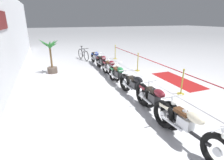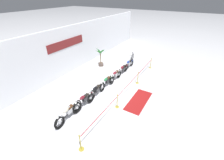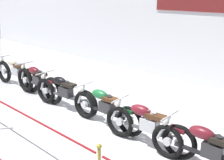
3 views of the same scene
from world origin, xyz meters
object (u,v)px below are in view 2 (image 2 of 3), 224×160
stanchion_far_right (151,65)px  floor_banner (139,101)px  motorcycle_maroon_4 (115,75)px  motorcycle_cream_0 (69,113)px  motorcycle_maroon_5 (123,70)px  motorcycle_blue_6 (129,64)px  stanchion_mid_right (138,79)px  motorcycle_green_3 (107,82)px  potted_palm_left_of_row (101,57)px  stanchion_mid_left (117,103)px  motorcycle_black_2 (96,91)px  stanchion_far_left (119,96)px  bicycle (132,58)px  motorcycle_maroon_1 (84,100)px

stanchion_far_right → floor_banner: (-5.65, -1.01, -0.35)m
motorcycle_maroon_4 → floor_banner: size_ratio=0.75×
motorcycle_cream_0 → motorcycle_maroon_5: 6.82m
motorcycle_maroon_5 → motorcycle_blue_6: bearing=1.2°
stanchion_mid_right → motorcycle_maroon_4: bearing=105.0°
motorcycle_green_3 → potted_palm_left_of_row: size_ratio=1.12×
motorcycle_maroon_5 → stanchion_mid_left: size_ratio=2.23×
motorcycle_black_2 → stanchion_mid_right: (3.26, -1.90, -0.11)m
motorcycle_cream_0 → stanchion_far_left: (2.66, -2.01, 0.27)m
bicycle → stanchion_far_right: bearing=-104.1°
potted_palm_left_of_row → stanchion_far_right: bearing=-65.2°
motorcycle_blue_6 → floor_banner: bearing=-146.9°
motorcycle_maroon_1 → potted_palm_left_of_row: bearing=24.6°
motorcycle_green_3 → motorcycle_blue_6: size_ratio=0.98×
motorcycle_maroon_1 → stanchion_far_left: bearing=-56.8°
motorcycle_cream_0 → motorcycle_green_3: (4.20, -0.06, -0.01)m
motorcycle_blue_6 → stanchion_far_left: size_ratio=0.20×
stanchion_mid_left → motorcycle_maroon_1: bearing=117.5°
motorcycle_maroon_5 → motorcycle_green_3: bearing=177.5°
motorcycle_green_3 → motorcycle_maroon_4: 1.28m
bicycle → motorcycle_black_2: bearing=-176.9°
floor_banner → potted_palm_left_of_row: bearing=57.9°
motorcycle_green_3 → motorcycle_maroon_5: size_ratio=0.92×
motorcycle_maroon_4 → potted_palm_left_of_row: bearing=56.9°
potted_palm_left_of_row → motorcycle_black_2: bearing=-149.2°
motorcycle_maroon_5 → stanchion_mid_right: bearing=-114.9°
motorcycle_blue_6 → stanchion_mid_left: 6.05m
motorcycle_green_3 → bicycle: (5.80, 0.36, -0.08)m
potted_palm_left_of_row → stanchion_mid_right: 4.85m
motorcycle_blue_6 → floor_banner: (-4.39, -2.86, -0.45)m
bicycle → motorcycle_maroon_5: bearing=-171.5°
motorcycle_green_3 → potted_palm_left_of_row: 4.12m
bicycle → stanchion_mid_right: bearing=-150.3°
motorcycle_black_2 → motorcycle_maroon_4: motorcycle_black_2 is taller
motorcycle_cream_0 → motorcycle_green_3: bearing=-0.9°
motorcycle_cream_0 → motorcycle_green_3: 4.20m
motorcycle_maroon_4 → potted_palm_left_of_row: 3.35m
motorcycle_maroon_1 → motorcycle_maroon_5: (5.43, -0.11, -0.02)m
bicycle → stanchion_far_right: 2.37m
motorcycle_maroon_1 → stanchion_mid_left: size_ratio=2.17×
motorcycle_green_3 → stanchion_far_left: bearing=-128.4°
motorcycle_green_3 → floor_banner: motorcycle_green_3 is taller
motorcycle_cream_0 → motorcycle_black_2: bearing=-2.2°
stanchion_far_right → motorcycle_maroon_4: bearing=154.8°
motorcycle_blue_6 → stanchion_far_left: 5.81m
motorcycle_maroon_1 → motorcycle_blue_6: 6.77m
motorcycle_maroon_1 → potted_palm_left_of_row: size_ratio=1.19×
motorcycle_green_3 → stanchion_mid_right: (1.77, -1.94, -0.11)m
motorcycle_maroon_1 → motorcycle_maroon_5: size_ratio=0.97×
stanchion_far_right → motorcycle_blue_6: bearing=124.3°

